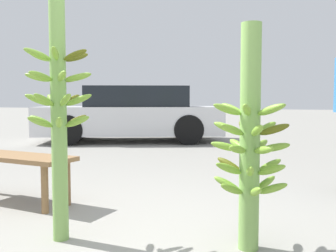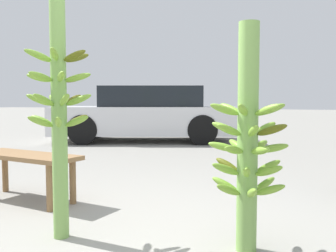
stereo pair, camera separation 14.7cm
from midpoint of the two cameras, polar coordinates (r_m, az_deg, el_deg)
banana_stalk_left at (r=2.61m, az=-14.74°, el=2.57°), size 0.46×0.46×1.66m
banana_stalk_center at (r=2.38m, az=13.77°, el=-2.36°), size 0.50×0.49×1.42m
market_bench at (r=3.75m, az=-19.95°, el=-5.14°), size 1.19×0.53×0.45m
parked_car at (r=8.75m, az=-2.79°, el=1.77°), size 4.47×3.11×1.26m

